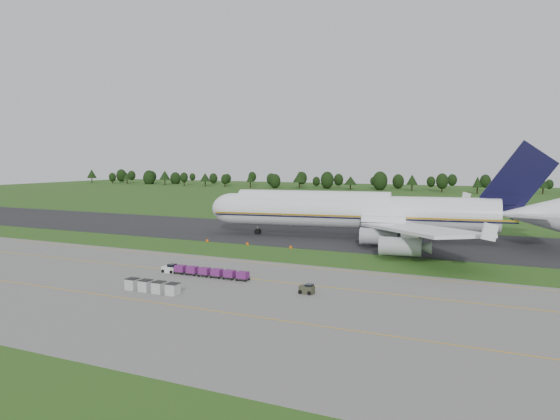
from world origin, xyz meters
The scene contains 10 objects.
ground centered at (0.00, 0.00, 0.00)m, with size 600.00×600.00×0.00m, color #264B16.
apron centered at (0.00, -34.00, 0.03)m, with size 300.00×52.00×0.06m, color slate.
taxiway centered at (0.00, 28.00, 0.04)m, with size 300.00×40.00×0.08m, color black.
apron_markings centered at (0.00, -26.98, 0.06)m, with size 300.00×30.20×0.01m.
tree_line centered at (5.91, 220.73, 5.81)m, with size 531.08×24.28×11.53m.
aircraft centered at (13.68, 27.90, 6.57)m, with size 82.22×78.80×22.99m.
baggage_train centered at (2.53, -23.71, 0.83)m, with size 16.21×1.47×1.41m.
utility_cart centered at (22.07, -26.96, 0.61)m, with size 2.12×1.42×1.12m.
uld_row centered at (1.88, -35.68, 0.89)m, with size 8.86×1.66×1.64m.
edge_markers centered at (-6.52, 7.35, 0.27)m, with size 21.46×0.30×0.60m.
Camera 1 is at (51.24, -96.46, 19.05)m, focal length 35.00 mm.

